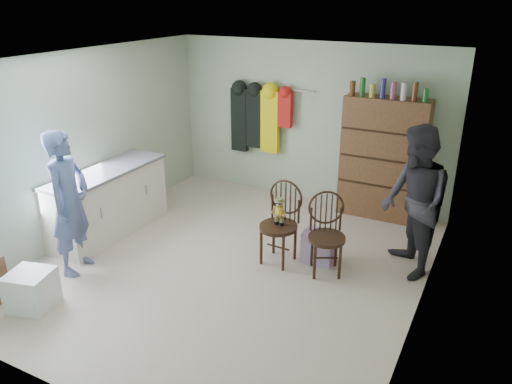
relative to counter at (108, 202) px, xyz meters
The scene contains 11 objects.
ground_plane 2.01m from the counter, ahead, with size 5.00×5.00×0.00m, color beige.
room_walls 2.30m from the counter, 15.25° to the left, with size 5.00×5.00×5.00m.
counter is the anchor object (origin of this frame).
plastic_tub 1.85m from the counter, 74.08° to the right, with size 0.44×0.42×0.42m, color white.
chair_front 2.48m from the counter, ahead, with size 0.49×0.49×1.04m.
chair_far 3.06m from the counter, ahead, with size 0.60×0.60×1.00m.
striped_bag 2.96m from the counter, 11.25° to the left, with size 0.38×0.30×0.40m, color pink.
person_left 1.08m from the counter, 70.77° to the right, with size 0.64×0.42×1.75m, color #526497.
person_right 4.04m from the counter, 12.11° to the left, with size 0.88×0.69×1.81m, color #2D2B33.
dresser 3.96m from the counter, 35.69° to the left, with size 1.20×0.39×2.07m.
coat_rack 2.74m from the counter, 64.76° to the left, with size 1.42×0.12×1.09m.
Camera 1 is at (2.78, -4.70, 3.18)m, focal length 35.00 mm.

